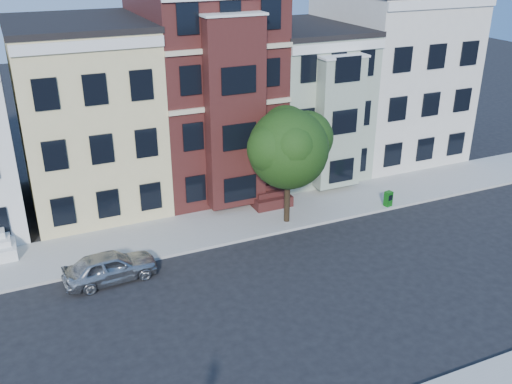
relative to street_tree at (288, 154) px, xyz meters
name	(u,v)px	position (x,y,z in m)	size (l,w,h in m)	color
ground	(321,299)	(-1.88, -6.96, -4.00)	(120.00, 120.00, 0.00)	black
far_sidewalk	(247,220)	(-1.88, 1.04, -3.92)	(60.00, 4.00, 0.15)	#9E9B93
house_yellow	(86,117)	(-8.88, 7.54, 1.00)	(7.00, 9.00, 10.00)	beige
house_brown	(204,88)	(-1.88, 7.54, 2.00)	(7.00, 9.00, 12.00)	#401916
house_green	(299,101)	(4.62, 7.54, 0.50)	(6.00, 9.00, 9.00)	#96A58D
house_cream	(389,76)	(11.62, 7.54, 1.50)	(8.00, 9.00, 11.00)	silver
street_tree	(288,154)	(0.00, 0.00, 0.00)	(6.62, 6.62, 7.70)	#224712
parked_car	(110,267)	(-9.80, -1.81, -3.29)	(1.67, 4.15, 1.41)	#9A9DA1
newspaper_box	(388,199)	(6.15, -0.66, -3.41)	(0.40, 0.35, 0.88)	#0F5D12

